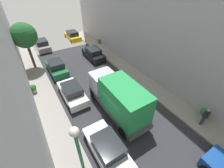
{
  "coord_description": "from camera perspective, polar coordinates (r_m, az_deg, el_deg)",
  "views": [
    {
      "loc": [
        -5.21,
        -7.03,
        10.1
      ],
      "look_at": [
        1.4,
        3.58,
        0.5
      ],
      "focal_mm": 23.99,
      "sensor_mm": 36.0,
      "label": 1
    }
  ],
  "objects": [
    {
      "name": "potted_plant_2",
      "position": [
        14.64,
        31.88,
        -9.36
      ],
      "size": [
        0.76,
        0.76,
        1.05
      ],
      "color": "#B2A899",
      "rests_on": "sidewalk_right"
    },
    {
      "name": "potted_plant_4",
      "position": [
        26.08,
        -4.96,
        15.98
      ],
      "size": [
        0.55,
        0.55,
        0.78
      ],
      "color": "slate",
      "rests_on": "sidewalk_right"
    },
    {
      "name": "parked_car_left_5",
      "position": [
        26.48,
        -24.98,
        13.33
      ],
      "size": [
        1.78,
        4.2,
        1.57
      ],
      "color": "gray",
      "rests_on": "ground"
    },
    {
      "name": "parked_car_right_3",
      "position": [
        28.74,
        -14.8,
        17.29
      ],
      "size": [
        1.78,
        4.2,
        1.57
      ],
      "color": "gold",
      "rests_on": "ground"
    },
    {
      "name": "lamp_post",
      "position": [
        7.71,
        -12.49,
        -23.43
      ],
      "size": [
        0.44,
        0.44,
        4.95
      ],
      "color": "#26723F",
      "rests_on": "sidewalk_left"
    },
    {
      "name": "parked_car_right_2",
      "position": [
        21.5,
        -7.11,
        11.35
      ],
      "size": [
        1.78,
        4.2,
        1.57
      ],
      "color": "black",
      "rests_on": "ground"
    },
    {
      "name": "parked_car_left_2",
      "position": [
        10.75,
        -1.77,
        -23.29
      ],
      "size": [
        1.78,
        4.2,
        1.57
      ],
      "color": "silver",
      "rests_on": "ground"
    },
    {
      "name": "street_tree_2",
      "position": [
        20.18,
        -30.51,
        15.58
      ],
      "size": [
        2.81,
        2.81,
        5.49
      ],
      "color": "brown",
      "rests_on": "sidewalk_left"
    },
    {
      "name": "pedestrian",
      "position": [
        13.86,
        31.96,
        -10.37
      ],
      "size": [
        0.4,
        0.36,
        1.72
      ],
      "color": "#2D334C",
      "rests_on": "sidewalk_right"
    },
    {
      "name": "sidewalk_right",
      "position": [
        15.94,
        18.14,
        -3.71
      ],
      "size": [
        2.0,
        44.0,
        0.15
      ],
      "primitive_type": "cube",
      "color": "gray",
      "rests_on": "ground"
    },
    {
      "name": "parked_car_left_4",
      "position": [
        19.33,
        -20.39,
        5.97
      ],
      "size": [
        1.78,
        4.2,
        1.57
      ],
      "color": "#1E6638",
      "rests_on": "ground"
    },
    {
      "name": "delivery_truck",
      "position": [
        12.28,
        2.43,
        -5.12
      ],
      "size": [
        2.26,
        6.6,
        3.38
      ],
      "color": "#4C4C51",
      "rests_on": "ground"
    },
    {
      "name": "potted_plant_1",
      "position": [
        16.93,
        -27.87,
        -1.48
      ],
      "size": [
        0.65,
        0.65,
        0.91
      ],
      "color": "#B2A899",
      "rests_on": "sidewalk_left"
    },
    {
      "name": "parked_car_left_3",
      "position": [
        14.86,
        -14.89,
        -3.14
      ],
      "size": [
        1.78,
        4.2,
        1.57
      ],
      "color": "white",
      "rests_on": "ground"
    },
    {
      "name": "sidewalk_left",
      "position": [
        12.25,
        -17.94,
        -20.29
      ],
      "size": [
        2.0,
        44.0,
        0.15
      ],
      "primitive_type": "cube",
      "color": "gray",
      "rests_on": "ground"
    },
    {
      "name": "ground",
      "position": [
        13.36,
        3.1,
        -11.65
      ],
      "size": [
        32.0,
        32.0,
        0.0
      ],
      "primitive_type": "plane",
      "color": "#2D2D33"
    }
  ]
}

